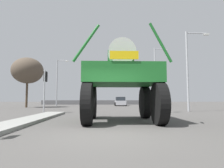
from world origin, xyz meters
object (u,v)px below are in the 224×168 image
at_px(sedan_ahead, 120,102).
at_px(traffic_signal_near_left, 45,82).
at_px(oversize_sprayer, 121,80).
at_px(streetlight_near_right, 189,66).
at_px(traffic_signal_near_right, 156,77).
at_px(streetlight_far_left, 58,80).
at_px(bare_tree_left, 28,71).
at_px(streetlight_far_right, 156,74).

height_order(sedan_ahead, traffic_signal_near_left, traffic_signal_near_left).
relative_size(oversize_sprayer, streetlight_near_right, 0.67).
xyz_separation_m(oversize_sprayer, traffic_signal_near_right, (3.37, 5.91, 0.92)).
bearing_deg(traffic_signal_near_right, traffic_signal_near_left, 179.94).
distance_m(traffic_signal_near_right, streetlight_near_right, 4.14).
distance_m(sedan_ahead, streetlight_far_left, 11.01).
height_order(oversize_sprayer, traffic_signal_near_right, oversize_sprayer).
height_order(sedan_ahead, bare_tree_left, bare_tree_left).
distance_m(oversize_sprayer, traffic_signal_near_left, 8.31).
bearing_deg(oversize_sprayer, streetlight_far_left, 22.11).
distance_m(sedan_ahead, streetlight_near_right, 16.87).
bearing_deg(sedan_ahead, traffic_signal_near_right, -174.73).
distance_m(oversize_sprayer, bare_tree_left, 20.54).
xyz_separation_m(traffic_signal_near_left, streetlight_far_left, (-2.79, 15.03, 1.66)).
height_order(traffic_signal_near_left, streetlight_far_right, streetlight_far_right).
bearing_deg(traffic_signal_near_left, bare_tree_left, 118.82).
relative_size(streetlight_far_left, bare_tree_left, 1.10).
bearing_deg(sedan_ahead, streetlight_near_right, -161.55).
height_order(sedan_ahead, streetlight_far_right, streetlight_far_right).
bearing_deg(streetlight_far_right, bare_tree_left, -169.56).
xyz_separation_m(traffic_signal_near_right, bare_tree_left, (-15.07, 10.71, 2.04)).
bearing_deg(streetlight_far_right, streetlight_far_left, 176.88).
relative_size(oversize_sprayer, streetlight_far_right, 0.54).
bearing_deg(oversize_sprayer, traffic_signal_near_right, -29.87).
xyz_separation_m(traffic_signal_near_left, traffic_signal_near_right, (9.18, -0.01, 0.46)).
xyz_separation_m(oversize_sprayer, bare_tree_left, (-11.70, 16.62, 2.96)).
distance_m(streetlight_near_right, bare_tree_left, 20.80).
distance_m(traffic_signal_near_right, streetlight_far_left, 19.25).
distance_m(oversize_sprayer, streetlight_far_left, 22.74).
relative_size(traffic_signal_near_right, streetlight_far_right, 0.44).
height_order(oversize_sprayer, streetlight_far_left, streetlight_far_left).
height_order(oversize_sprayer, traffic_signal_near_left, oversize_sprayer).
bearing_deg(streetlight_far_right, traffic_signal_near_left, -132.36).
height_order(traffic_signal_near_right, streetlight_near_right, streetlight_near_right).
relative_size(sedan_ahead, streetlight_near_right, 0.55).
bearing_deg(traffic_signal_near_right, bare_tree_left, 144.59).
bearing_deg(traffic_signal_near_right, sedan_ahead, 95.82).
xyz_separation_m(streetlight_near_right, streetlight_far_right, (0.13, 12.56, 0.92)).
height_order(oversize_sprayer, bare_tree_left, bare_tree_left).
relative_size(sedan_ahead, streetlight_far_left, 0.55).
xyz_separation_m(streetlight_far_right, bare_tree_left, (-18.81, -3.47, -0.10)).
bearing_deg(sedan_ahead, bare_tree_left, 115.46).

